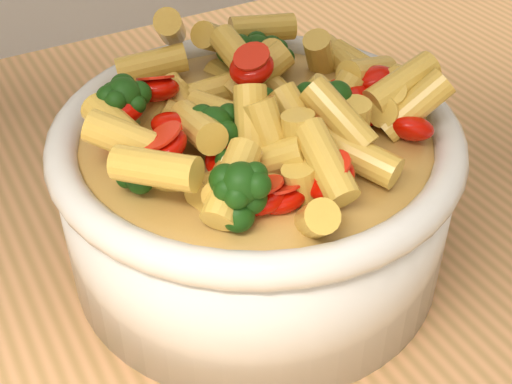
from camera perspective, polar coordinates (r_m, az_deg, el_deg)
table at (r=0.61m, az=2.02°, el=-11.19°), size 1.20×0.80×0.90m
serving_bowl at (r=0.49m, az=-0.00°, el=0.13°), size 0.27×0.27×0.12m
pasta_salad at (r=0.45m, az=-0.00°, el=7.36°), size 0.21×0.21×0.05m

